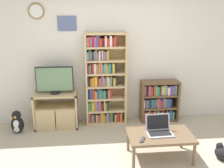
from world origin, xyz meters
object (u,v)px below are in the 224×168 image
(remote_near_laptop, at_px, (142,140))
(penguin_figurine, at_px, (17,123))
(coffee_table, at_px, (160,137))
(television, at_px, (55,80))
(bookshelf_short, at_px, (158,101))
(laptop, at_px, (159,129))
(tv_stand, at_px, (56,110))
(cat, at_px, (222,153))
(bookshelf_tall, at_px, (104,80))

(remote_near_laptop, xyz_separation_m, penguin_figurine, (-2.05, 1.20, -0.21))
(coffee_table, bearing_deg, television, 143.18)
(bookshelf_short, distance_m, remote_near_laptop, 1.64)
(bookshelf_short, height_order, laptop, bookshelf_short)
(tv_stand, distance_m, bookshelf_short, 2.01)
(tv_stand, xyz_separation_m, cat, (2.61, -1.38, -0.23))
(bookshelf_short, xyz_separation_m, cat, (0.60, -1.49, -0.30))
(cat, bearing_deg, bookshelf_tall, 114.70)
(laptop, bearing_deg, penguin_figurine, 154.87)
(coffee_table, distance_m, penguin_figurine, 2.59)
(television, height_order, cat, television)
(bookshelf_tall, height_order, penguin_figurine, bookshelf_tall)
(cat, bearing_deg, coffee_table, 148.22)
(bookshelf_tall, bearing_deg, penguin_figurine, -169.15)
(penguin_figurine, bearing_deg, laptop, -23.10)
(bookshelf_short, bearing_deg, laptop, -105.10)
(cat, distance_m, penguin_figurine, 3.51)
(television, relative_size, coffee_table, 0.70)
(tv_stand, height_order, laptop, tv_stand)
(laptop, bearing_deg, television, 142.16)
(bookshelf_short, bearing_deg, tv_stand, -176.84)
(bookshelf_tall, distance_m, remote_near_laptop, 1.64)
(tv_stand, height_order, coffee_table, tv_stand)
(tv_stand, relative_size, bookshelf_tall, 0.45)
(laptop, distance_m, cat, 1.04)
(bookshelf_tall, bearing_deg, bookshelf_short, -0.09)
(tv_stand, xyz_separation_m, laptop, (1.66, -1.20, 0.13))
(bookshelf_short, height_order, remote_near_laptop, bookshelf_short)
(coffee_table, bearing_deg, tv_stand, 143.19)
(television, bearing_deg, bookshelf_short, 3.36)
(coffee_table, xyz_separation_m, penguin_figurine, (-2.36, 1.05, -0.16))
(remote_near_laptop, bearing_deg, cat, 27.82)
(bookshelf_tall, relative_size, coffee_table, 1.83)
(coffee_table, relative_size, laptop, 2.50)
(tv_stand, distance_m, bookshelf_tall, 1.06)
(remote_near_laptop, bearing_deg, laptop, 61.36)
(tv_stand, xyz_separation_m, bookshelf_tall, (0.91, 0.11, 0.53))
(television, xyz_separation_m, cat, (2.60, -1.37, -0.82))
(remote_near_laptop, bearing_deg, bookshelf_short, 93.70)
(television, bearing_deg, cat, -27.74)
(bookshelf_tall, relative_size, bookshelf_short, 2.16)
(bookshelf_tall, bearing_deg, laptop, -60.38)
(cat, bearing_deg, laptop, 145.24)
(tv_stand, bearing_deg, television, -34.99)
(bookshelf_tall, bearing_deg, cat, -41.22)
(bookshelf_tall, height_order, bookshelf_short, bookshelf_tall)
(tv_stand, distance_m, remote_near_laptop, 1.95)
(cat, relative_size, penguin_figurine, 1.06)
(laptop, relative_size, penguin_figurine, 0.91)
(coffee_table, xyz_separation_m, laptop, (-0.01, 0.05, 0.11))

